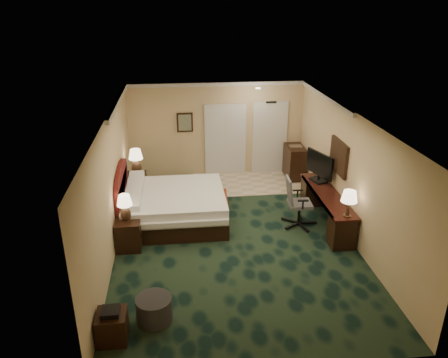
{
  "coord_description": "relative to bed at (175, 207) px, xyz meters",
  "views": [
    {
      "loc": [
        -1.14,
        -8.28,
        4.89
      ],
      "look_at": [
        -0.14,
        0.6,
        1.13
      ],
      "focal_mm": 35.0,
      "sensor_mm": 36.0,
      "label": 1
    }
  ],
  "objects": [
    {
      "name": "desk_chair",
      "position": [
        2.82,
        -0.52,
        0.22
      ],
      "size": [
        0.72,
        0.68,
        1.17
      ],
      "primitive_type": null,
      "rotation": [
        0.0,
        0.0,
        -0.06
      ],
      "color": "#5A5A5A",
      "rests_on": "ground"
    },
    {
      "name": "headboard",
      "position": [
        -1.19,
        0.11,
        0.34
      ],
      "size": [
        0.12,
        2.0,
        1.4
      ],
      "primitive_type": null,
      "color": "#531814",
      "rests_on": "ground"
    },
    {
      "name": "side_table",
      "position": [
        -0.99,
        -3.77,
        -0.12
      ],
      "size": [
        0.45,
        0.45,
        0.49
      ],
      "primitive_type": "cube",
      "color": "black",
      "rests_on": "ground"
    },
    {
      "name": "nightstand_near",
      "position": [
        -0.97,
        -1.08,
        -0.04
      ],
      "size": [
        0.51,
        0.59,
        0.64
      ],
      "primitive_type": "cube",
      "color": "black",
      "rests_on": "ground"
    },
    {
      "name": "tile_patch",
      "position": [
        2.15,
        2.01,
        -0.36
      ],
      "size": [
        3.2,
        1.7,
        0.01
      ],
      "primitive_type": "cube",
      "color": "#B9AE87",
      "rests_on": "ground"
    },
    {
      "name": "floor",
      "position": [
        1.25,
        -0.89,
        -0.36
      ],
      "size": [
        5.0,
        7.5,
        0.0
      ],
      "primitive_type": "cube",
      "color": "black",
      "rests_on": "ground"
    },
    {
      "name": "wall_mirror",
      "position": [
        3.71,
        -0.29,
        1.19
      ],
      "size": [
        0.05,
        0.95,
        0.75
      ],
      "primitive_type": "cube",
      "color": "white",
      "rests_on": "wall_right"
    },
    {
      "name": "wall_back",
      "position": [
        1.25,
        2.86,
        0.99
      ],
      "size": [
        5.0,
        0.0,
        2.7
      ],
      "primitive_type": "cube",
      "color": "#C8B57F",
      "rests_on": "ground"
    },
    {
      "name": "minibar",
      "position": [
        3.46,
        2.31,
        0.1
      ],
      "size": [
        0.49,
        0.88,
        0.93
      ],
      "primitive_type": "cube",
      "color": "black",
      "rests_on": "ground"
    },
    {
      "name": "bed",
      "position": [
        0.0,
        0.0,
        0.0
      ],
      "size": [
        2.29,
        2.13,
        0.73
      ],
      "primitive_type": "cube",
      "color": "white",
      "rests_on": "ground"
    },
    {
      "name": "tv",
      "position": [
        3.47,
        0.25,
        0.74
      ],
      "size": [
        0.39,
        0.91,
        0.73
      ],
      "primitive_type": "cube",
      "rotation": [
        0.0,
        0.0,
        0.34
      ],
      "color": "black",
      "rests_on": "desk"
    },
    {
      "name": "entry_door",
      "position": [
        2.8,
        2.83,
        0.69
      ],
      "size": [
        1.02,
        0.06,
        2.18
      ],
      "primitive_type": "cube",
      "color": "silver",
      "rests_on": "ground"
    },
    {
      "name": "lamp_near",
      "position": [
        -0.99,
        -1.12,
        0.57
      ],
      "size": [
        0.35,
        0.35,
        0.58
      ],
      "primitive_type": null,
      "rotation": [
        0.0,
        0.0,
        0.15
      ],
      "color": "black",
      "rests_on": "nightstand_near"
    },
    {
      "name": "ottoman",
      "position": [
        -0.37,
        -3.4,
        -0.15
      ],
      "size": [
        0.73,
        0.73,
        0.42
      ],
      "primitive_type": "cylinder",
      "rotation": [
        0.0,
        0.0,
        0.29
      ],
      "color": "#28282C",
      "rests_on": "ground"
    },
    {
      "name": "wall_art",
      "position": [
        0.35,
        2.82,
        1.24
      ],
      "size": [
        0.45,
        0.06,
        0.55
      ],
      "primitive_type": "cube",
      "color": "#56655C",
      "rests_on": "wall_back"
    },
    {
      "name": "bed_bench",
      "position": [
        1.05,
        0.25,
        -0.16
      ],
      "size": [
        0.49,
        1.21,
        0.4
      ],
      "primitive_type": "cube",
      "rotation": [
        0.0,
        0.0,
        -0.07
      ],
      "color": "maroon",
      "rests_on": "ground"
    },
    {
      "name": "wall_front",
      "position": [
        1.25,
        -4.64,
        0.99
      ],
      "size": [
        5.0,
        0.0,
        2.7
      ],
      "primitive_type": "cube",
      "color": "#C8B57F",
      "rests_on": "ground"
    },
    {
      "name": "closet_doors",
      "position": [
        1.5,
        2.82,
        0.69
      ],
      "size": [
        1.2,
        0.06,
        2.1
      ],
      "primitive_type": "cube",
      "color": "silver",
      "rests_on": "ground"
    },
    {
      "name": "crown_molding",
      "position": [
        1.25,
        -0.89,
        2.29
      ],
      "size": [
        5.0,
        7.5,
        0.1
      ],
      "primitive_type": null,
      "color": "silver",
      "rests_on": "wall_back"
    },
    {
      "name": "nightstand_far",
      "position": [
        -0.98,
        1.51,
        -0.06
      ],
      "size": [
        0.49,
        0.56,
        0.61
      ],
      "primitive_type": "cube",
      "color": "black",
      "rests_on": "ground"
    },
    {
      "name": "wall_right",
      "position": [
        3.75,
        -0.89,
        0.99
      ],
      "size": [
        0.0,
        7.5,
        2.7
      ],
      "primitive_type": "cube",
      "color": "#C8B57F",
      "rests_on": "ground"
    },
    {
      "name": "desk",
      "position": [
        3.46,
        -0.49,
        0.0
      ],
      "size": [
        0.55,
        2.55,
        0.74
      ],
      "primitive_type": "cube",
      "color": "black",
      "rests_on": "ground"
    },
    {
      "name": "wall_left",
      "position": [
        -1.25,
        -0.89,
        0.99
      ],
      "size": [
        0.0,
        7.5,
        2.7
      ],
      "primitive_type": "cube",
      "color": "#C8B57F",
      "rests_on": "ground"
    },
    {
      "name": "lamp_far",
      "position": [
        -0.96,
        1.52,
        0.59
      ],
      "size": [
        0.41,
        0.41,
        0.68
      ],
      "primitive_type": null,
      "rotation": [
        0.0,
        0.0,
        -0.15
      ],
      "color": "black",
      "rests_on": "nightstand_far"
    },
    {
      "name": "ceiling",
      "position": [
        1.25,
        -0.89,
        2.34
      ],
      "size": [
        5.0,
        7.5,
        0.0
      ],
      "primitive_type": "cube",
      "color": "white",
      "rests_on": "wall_back"
    },
    {
      "name": "desk_lamp",
      "position": [
        3.5,
        -1.6,
        0.66
      ],
      "size": [
        0.39,
        0.39,
        0.58
      ],
      "primitive_type": null,
      "rotation": [
        0.0,
        0.0,
        0.2
      ],
      "color": "black",
      "rests_on": "desk"
    }
  ]
}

